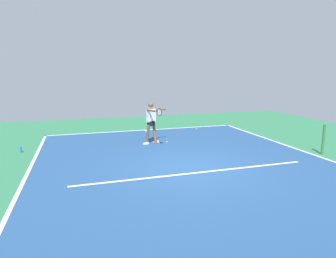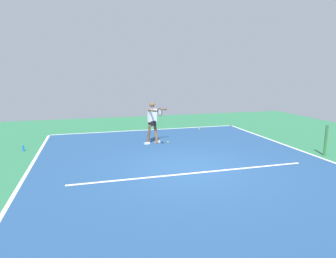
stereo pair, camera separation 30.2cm
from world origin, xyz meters
name	(u,v)px [view 1 (the left image)]	position (x,y,z in m)	size (l,w,h in m)	color
ground_plane	(190,168)	(0.00, 0.00, 0.00)	(21.98, 21.98, 0.00)	#2D754C
court_surface	(190,167)	(0.00, 0.00, 0.00)	(9.42, 12.48, 0.00)	navy
court_line_baseline_near	(145,130)	(0.00, -6.19, 0.00)	(9.42, 0.10, 0.01)	white
court_line_sideline_left	(314,155)	(-4.66, 0.00, 0.00)	(0.10, 12.48, 0.01)	white
court_line_sideline_right	(22,185)	(4.66, 0.00, 0.00)	(0.10, 12.48, 0.01)	white
court_line_service	(197,173)	(0.00, 0.50, 0.00)	(7.06, 0.10, 0.01)	white
court_line_centre_mark	(146,131)	(0.00, -5.99, 0.00)	(0.10, 0.30, 0.01)	white
net_post	(323,139)	(-5.01, 0.00, 0.54)	(0.09, 0.09, 1.07)	#38753D
tennis_player	(152,120)	(0.38, -3.29, 0.97)	(1.04, 1.28, 1.70)	brown
tennis_ball_by_baseline	(196,129)	(-2.51, -5.51, 0.03)	(0.07, 0.07, 0.07)	yellow
tennis_ball_centre_court	(167,142)	(-0.24, -3.25, 0.03)	(0.07, 0.07, 0.07)	#CCE033
water_bottle	(21,149)	(5.23, -3.43, 0.11)	(0.07, 0.07, 0.22)	blue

